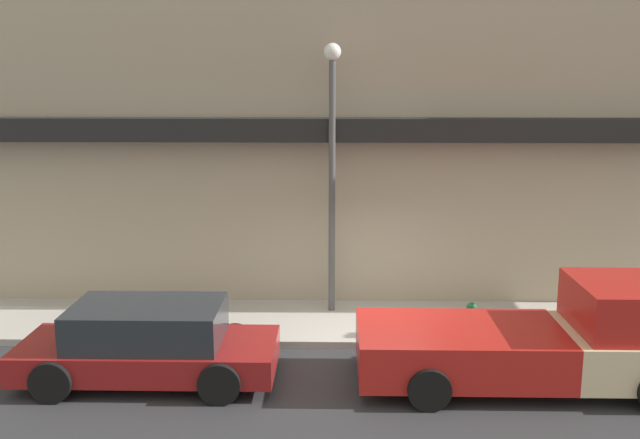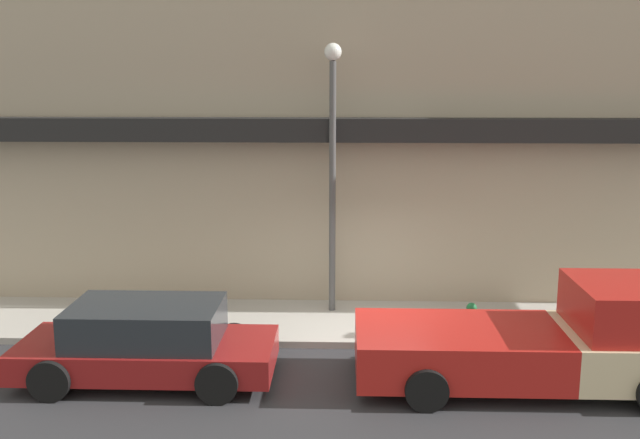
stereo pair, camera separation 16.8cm
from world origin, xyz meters
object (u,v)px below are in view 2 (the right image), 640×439
(fire_hydrant, at_px, (471,319))
(street_lamp, at_px, (333,148))
(pickup_truck, at_px, (552,341))
(parked_car, at_px, (147,343))

(fire_hydrant, distance_m, street_lamp, 4.50)
(pickup_truck, relative_size, street_lamp, 1.01)
(pickup_truck, distance_m, street_lamp, 5.87)
(street_lamp, bearing_deg, parked_car, -132.06)
(pickup_truck, bearing_deg, fire_hydrant, 118.00)
(pickup_truck, height_order, street_lamp, street_lamp)
(fire_hydrant, bearing_deg, street_lamp, 151.31)
(pickup_truck, distance_m, parked_car, 6.88)
(fire_hydrant, bearing_deg, parked_car, -161.69)
(parked_car, distance_m, street_lamp, 5.55)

